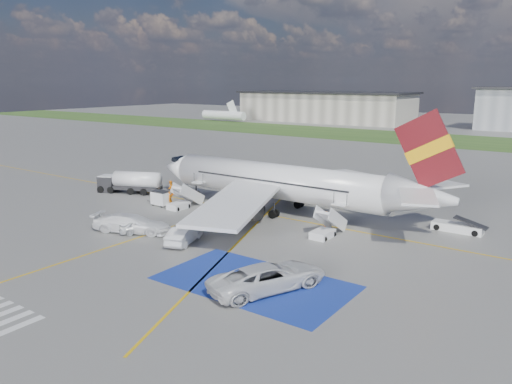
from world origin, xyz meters
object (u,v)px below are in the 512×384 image
fuel_tanker (130,184)px  car_silver_b (184,234)px  gpu_cart (161,199)px  car_silver_a (140,226)px  van_white_a (269,273)px  airliner (287,183)px  belt_loader (458,228)px  van_white_b (132,220)px

fuel_tanker → car_silver_b: fuel_tanker is taller
gpu_cart → car_silver_b: bearing=-34.2°
car_silver_a → van_white_a: bearing=-158.1°
airliner → car_silver_a: airliner is taller
fuel_tanker → van_white_a: 35.38m
airliner → van_white_a: 21.09m
fuel_tanker → belt_loader: (39.24, 7.01, -0.82)m
airliner → car_silver_a: size_ratio=9.20×
fuel_tanker → van_white_a: size_ratio=1.28×
gpu_cart → car_silver_a: 10.73m
fuel_tanker → gpu_cart: size_ratio=3.99×
van_white_b → car_silver_a: bearing=-95.7°
fuel_tanker → van_white_b: 17.81m
fuel_tanker → van_white_b: bearing=-61.3°
car_silver_a → car_silver_b: car_silver_b is taller
airliner → van_white_b: airliner is taller
car_silver_a → van_white_b: size_ratio=0.68×
airliner → gpu_cart: (-13.76, -5.88, -2.60)m
fuel_tanker → van_white_a: (32.00, -15.09, 0.05)m
gpu_cart → car_silver_b: gpu_cart is taller
belt_loader → van_white_b: bearing=-143.9°
gpu_cart → van_white_b: 10.45m
fuel_tanker → car_silver_b: size_ratio=1.74×
belt_loader → car_silver_a: (-24.74, -18.25, 0.30)m
car_silver_a → fuel_tanker: bearing=-3.5°
airliner → fuel_tanker: 22.34m
airliner → van_white_a: (10.02, -18.43, -2.15)m
van_white_a → van_white_b: size_ratio=1.13×
airliner → gpu_cart: 15.19m
belt_loader → van_white_b: 31.61m
van_white_b → van_white_a: bearing=-121.9°
airliner → van_white_b: size_ratio=6.25×
belt_loader → car_silver_b: size_ratio=1.03×
belt_loader → gpu_cart: bearing=-162.6°
belt_loader → car_silver_a: bearing=-143.3°
airliner → fuel_tanker: (-21.98, -3.34, -2.20)m
belt_loader → car_silver_b: bearing=-136.4°
gpu_cart → van_white_a: (23.78, -12.55, 0.46)m
car_silver_a → car_silver_b: size_ratio=0.81×
belt_loader → fuel_tanker: bearing=-169.6°
fuel_tanker → belt_loader: size_ratio=1.68×
van_white_b → belt_loader: bearing=-75.0°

